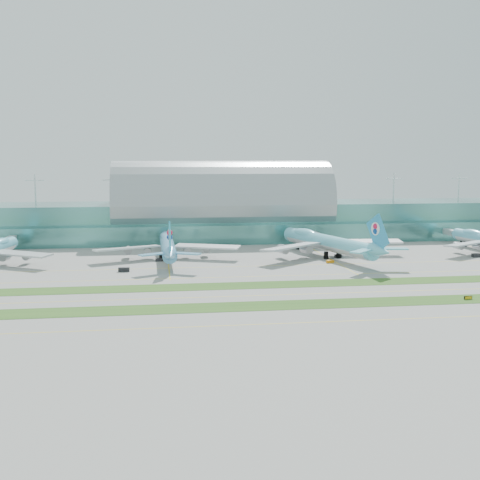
{
  "coord_description": "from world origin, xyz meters",
  "views": [
    {
      "loc": [
        -35.4,
        -202.69,
        43.92
      ],
      "look_at": [
        0.0,
        55.0,
        9.0
      ],
      "focal_mm": 45.0,
      "sensor_mm": 36.0,
      "label": 1
    }
  ],
  "objects": [
    {
      "name": "gse_c",
      "position": [
        -49.07,
        34.58,
        0.85
      ],
      "size": [
        4.42,
        2.04,
        1.69
      ],
      "primitive_type": "cube",
      "rotation": [
        0.0,
        0.0,
        -0.05
      ],
      "color": "black",
      "rests_on": "ground"
    },
    {
      "name": "taxiline_b",
      "position": [
        0.0,
        -14.0,
        0.01
      ],
      "size": [
        420.0,
        0.35,
        0.01
      ],
      "primitive_type": "cube",
      "color": "yellow",
      "rests_on": "ground"
    },
    {
      "name": "taxiline_d",
      "position": [
        0.0,
        40.0,
        0.01
      ],
      "size": [
        420.0,
        0.35,
        0.01
      ],
      "primitive_type": "cube",
      "color": "yellow",
      "rests_on": "ground"
    },
    {
      "name": "airliner_b",
      "position": [
        -31.36,
        63.18,
        6.24
      ],
      "size": [
        64.75,
        73.37,
        20.22
      ],
      "rotation": [
        0.0,
        0.0,
        0.01
      ],
      "color": "#5EA4D0",
      "rests_on": "ground"
    },
    {
      "name": "grass_strip_near",
      "position": [
        0.0,
        -28.0,
        0.04
      ],
      "size": [
        420.0,
        12.0,
        0.08
      ],
      "primitive_type": "cube",
      "color": "#2D591E",
      "rests_on": "ground"
    },
    {
      "name": "taxiway_sign_east",
      "position": [
        61.33,
        -28.57,
        0.59
      ],
      "size": [
        2.82,
        0.64,
        1.19
      ],
      "rotation": [
        0.0,
        0.0,
        0.11
      ],
      "color": "black",
      "rests_on": "ground"
    },
    {
      "name": "ground",
      "position": [
        0.0,
        0.0,
        0.0
      ],
      "size": [
        700.0,
        700.0,
        0.0
      ],
      "primitive_type": "plane",
      "color": "gray",
      "rests_on": "ground"
    },
    {
      "name": "terminal",
      "position": [
        0.01,
        128.79,
        14.23
      ],
      "size": [
        340.0,
        69.1,
        36.0
      ],
      "color": "#3D7A75",
      "rests_on": "ground"
    },
    {
      "name": "gse_e",
      "position": [
        37.35,
        43.19,
        0.61
      ],
      "size": [
        3.32,
        2.42,
        1.22
      ],
      "primitive_type": "cube",
      "rotation": [
        0.0,
        0.0,
        0.24
      ],
      "color": "orange",
      "rests_on": "ground"
    },
    {
      "name": "taxiline_c",
      "position": [
        0.0,
        18.0,
        0.01
      ],
      "size": [
        420.0,
        0.35,
        0.01
      ],
      "primitive_type": "cube",
      "color": "yellow",
      "rests_on": "ground"
    },
    {
      "name": "gse_d",
      "position": [
        -35.32,
        57.37,
        0.63
      ],
      "size": [
        3.08,
        2.07,
        1.26
      ],
      "primitive_type": "cube",
      "rotation": [
        0.0,
        0.0,
        0.08
      ],
      "color": "black",
      "rests_on": "ground"
    },
    {
      "name": "grass_strip_far",
      "position": [
        0.0,
        2.0,
        0.04
      ],
      "size": [
        420.0,
        12.0,
        0.08
      ],
      "primitive_type": "cube",
      "color": "#2D591E",
      "rests_on": "ground"
    },
    {
      "name": "taxiline_a",
      "position": [
        0.0,
        -48.0,
        0.01
      ],
      "size": [
        420.0,
        0.35,
        0.01
      ],
      "primitive_type": "cube",
      "color": "yellow",
      "rests_on": "ground"
    },
    {
      "name": "gse_g",
      "position": [
        107.37,
        48.82,
        0.83
      ],
      "size": [
        4.09,
        2.2,
        1.66
      ],
      "primitive_type": "cube",
      "rotation": [
        0.0,
        0.0,
        0.04
      ],
      "color": "black",
      "rests_on": "ground"
    },
    {
      "name": "gse_f",
      "position": [
        45.1,
        57.09,
        0.66
      ],
      "size": [
        3.15,
        1.99,
        1.31
      ],
      "primitive_type": "cube",
      "rotation": [
        0.0,
        0.0,
        0.07
      ],
      "color": "black",
      "rests_on": "ground"
    },
    {
      "name": "airliner_c",
      "position": [
        40.21,
        59.0,
        7.04
      ],
      "size": [
        69.9,
        81.04,
        22.83
      ],
      "rotation": [
        0.0,
        0.0,
        0.3
      ],
      "color": "#65C8DF",
      "rests_on": "ground"
    }
  ]
}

